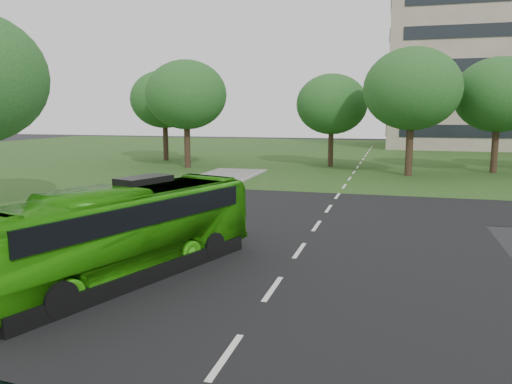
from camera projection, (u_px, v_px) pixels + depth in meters
ground at (288, 268)px, 15.63m from camera, size 160.00×160.00×0.00m
street_surfaces at (345, 177)px, 37.38m from camera, size 120.00×120.00×0.15m
tree_park_a at (186, 95)px, 42.97m from camera, size 6.99×6.99×9.29m
tree_park_b at (332, 104)px, 43.94m from camera, size 6.25×6.25×8.19m
tree_park_c at (412, 89)px, 37.34m from camera, size 7.26×7.26×9.64m
tree_park_d at (499, 95)px, 39.17m from camera, size 6.90×6.90×9.13m
tree_park_f at (164, 99)px, 49.61m from camera, size 6.71×6.71×8.96m
bus at (121, 232)px, 14.63m from camera, size 5.21×9.89×2.69m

